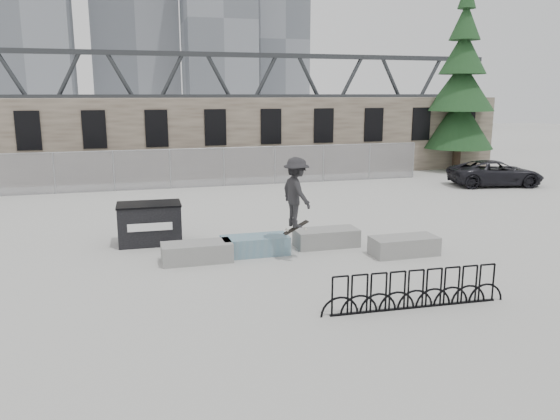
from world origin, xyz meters
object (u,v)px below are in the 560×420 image
(skateboarder, at_px, (296,192))
(planter_center_left, at_px, (255,245))
(planter_offset, at_px, (404,245))
(spruce_tree, at_px, (461,92))
(bike_rack, at_px, (416,290))
(suv, at_px, (496,173))
(dumpster, at_px, (150,223))
(planter_center_right, at_px, (326,237))
(planter_far_left, at_px, (197,252))

(skateboarder, bearing_deg, planter_center_left, 36.49)
(planter_offset, xyz_separation_m, spruce_tree, (12.12, 15.77, 4.56))
(bike_rack, height_order, suv, suv)
(dumpster, xyz_separation_m, suv, (17.98, 6.62, -0.00))
(spruce_tree, xyz_separation_m, skateboarder, (-15.41, -15.39, -2.85))
(planter_center_right, height_order, spruce_tree, spruce_tree)
(planter_center_left, relative_size, spruce_tree, 0.17)
(suv, relative_size, skateboarder, 2.17)
(bike_rack, distance_m, spruce_tree, 24.43)
(planter_center_left, relative_size, suv, 0.42)
(dumpster, bearing_deg, planter_offset, -23.36)
(bike_rack, distance_m, skateboarder, 4.74)
(suv, bearing_deg, bike_rack, 149.07)
(planter_center_right, bearing_deg, planter_offset, -38.29)
(skateboarder, bearing_deg, planter_center_right, -62.22)
(planter_far_left, bearing_deg, spruce_tree, 39.04)
(suv, bearing_deg, planter_center_right, 135.03)
(planter_center_right, xyz_separation_m, spruce_tree, (14.04, 14.25, 4.56))
(bike_rack, relative_size, spruce_tree, 0.39)
(planter_center_left, bearing_deg, bike_rack, -63.74)
(planter_center_right, bearing_deg, suv, 33.96)
(planter_center_left, relative_size, skateboarder, 0.90)
(skateboarder, bearing_deg, planter_far_left, 65.30)
(planter_offset, xyz_separation_m, suv, (10.69, 10.01, 0.36))
(planter_offset, distance_m, spruce_tree, 20.40)
(dumpster, relative_size, bike_rack, 0.45)
(planter_center_right, bearing_deg, planter_center_left, -174.10)
(planter_offset, bearing_deg, bike_rack, -114.90)
(planter_far_left, xyz_separation_m, planter_center_left, (1.79, 0.26, 0.00))
(planter_far_left, xyz_separation_m, planter_offset, (6.09, -1.01, 0.00))
(planter_offset, height_order, suv, suv)
(planter_center_right, distance_m, dumpster, 5.70)
(planter_center_right, bearing_deg, planter_far_left, -173.02)
(planter_far_left, relative_size, planter_center_left, 1.00)
(planter_far_left, relative_size, suv, 0.42)
(planter_offset, relative_size, dumpster, 0.98)
(planter_center_left, height_order, dumpster, dumpster)
(planter_center_right, relative_size, suv, 0.42)
(planter_center_left, distance_m, suv, 17.35)
(planter_center_left, distance_m, planter_offset, 4.49)
(planter_far_left, relative_size, planter_offset, 1.00)
(planter_far_left, bearing_deg, planter_center_left, 8.41)
(planter_offset, height_order, skateboarder, skateboarder)
(planter_center_left, height_order, skateboarder, skateboarder)
(planter_center_right, height_order, suv, suv)
(planter_center_right, bearing_deg, dumpster, 160.81)
(planter_offset, height_order, bike_rack, bike_rack)
(planter_offset, bearing_deg, spruce_tree, 52.46)
(bike_rack, xyz_separation_m, suv, (12.47, 13.85, 0.23))
(spruce_tree, xyz_separation_m, suv, (-1.43, -5.76, -4.19))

